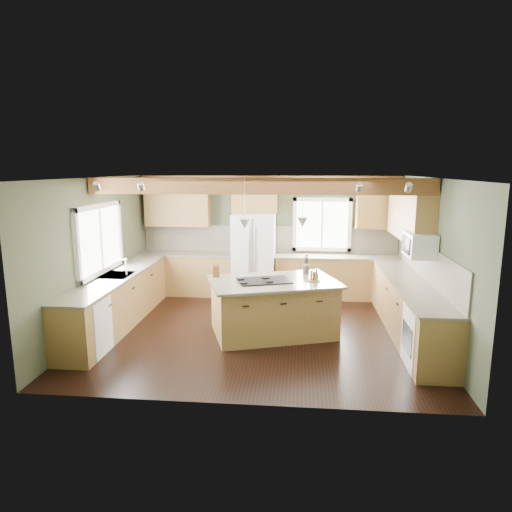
# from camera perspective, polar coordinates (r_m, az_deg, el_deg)

# --- Properties ---
(floor) EXTENTS (5.60, 5.60, 0.00)m
(floor) POSITION_cam_1_polar(r_m,az_deg,el_deg) (7.96, 0.35, -9.31)
(floor) COLOR black
(floor) RESTS_ON ground
(ceiling) EXTENTS (5.60, 5.60, 0.00)m
(ceiling) POSITION_cam_1_polar(r_m,az_deg,el_deg) (7.47, 0.37, 9.76)
(ceiling) COLOR silver
(ceiling) RESTS_ON wall_back
(wall_back) EXTENTS (5.60, 0.00, 5.60)m
(wall_back) POSITION_cam_1_polar(r_m,az_deg,el_deg) (10.06, 1.64, 2.65)
(wall_back) COLOR #484F38
(wall_back) RESTS_ON ground
(wall_left) EXTENTS (0.00, 5.00, 5.00)m
(wall_left) POSITION_cam_1_polar(r_m,az_deg,el_deg) (8.33, -19.19, 0.28)
(wall_left) COLOR #484F38
(wall_left) RESTS_ON ground
(wall_right) EXTENTS (0.00, 5.00, 5.00)m
(wall_right) POSITION_cam_1_polar(r_m,az_deg,el_deg) (7.87, 21.11, -0.45)
(wall_right) COLOR #484F38
(wall_right) RESTS_ON ground
(ceiling_beam) EXTENTS (5.55, 0.26, 0.26)m
(ceiling_beam) POSITION_cam_1_polar(r_m,az_deg,el_deg) (7.37, 0.29, 8.73)
(ceiling_beam) COLOR brown
(ceiling_beam) RESTS_ON ceiling
(soffit_trim) EXTENTS (5.55, 0.20, 0.10)m
(soffit_trim) POSITION_cam_1_polar(r_m,az_deg,el_deg) (9.86, 1.64, 9.71)
(soffit_trim) COLOR brown
(soffit_trim) RESTS_ON ceiling
(backsplash_back) EXTENTS (5.58, 0.03, 0.58)m
(backsplash_back) POSITION_cam_1_polar(r_m,az_deg,el_deg) (10.06, 1.63, 2.13)
(backsplash_back) COLOR brown
(backsplash_back) RESTS_ON wall_back
(backsplash_right) EXTENTS (0.03, 3.70, 0.58)m
(backsplash_right) POSITION_cam_1_polar(r_m,az_deg,el_deg) (7.93, 20.87, -1.02)
(backsplash_right) COLOR brown
(backsplash_right) RESTS_ON wall_right
(base_cab_back_left) EXTENTS (2.02, 0.60, 0.88)m
(base_cab_back_left) POSITION_cam_1_polar(r_m,az_deg,el_deg) (10.21, -8.58, -2.27)
(base_cab_back_left) COLOR brown
(base_cab_back_left) RESTS_ON floor
(counter_back_left) EXTENTS (2.06, 0.64, 0.04)m
(counter_back_left) POSITION_cam_1_polar(r_m,az_deg,el_deg) (10.12, -8.66, 0.27)
(counter_back_left) COLOR #464133
(counter_back_left) RESTS_ON base_cab_back_left
(base_cab_back_right) EXTENTS (2.62, 0.60, 0.88)m
(base_cab_back_right) POSITION_cam_1_polar(r_m,az_deg,el_deg) (9.94, 10.10, -2.68)
(base_cab_back_right) COLOR brown
(base_cab_back_right) RESTS_ON floor
(counter_back_right) EXTENTS (2.66, 0.64, 0.04)m
(counter_back_right) POSITION_cam_1_polar(r_m,az_deg,el_deg) (9.85, 10.19, -0.07)
(counter_back_right) COLOR #464133
(counter_back_right) RESTS_ON base_cab_back_right
(base_cab_left) EXTENTS (0.60, 3.70, 0.88)m
(base_cab_left) POSITION_cam_1_polar(r_m,az_deg,el_deg) (8.45, -16.83, -5.43)
(base_cab_left) COLOR brown
(base_cab_left) RESTS_ON floor
(counter_left) EXTENTS (0.64, 3.74, 0.04)m
(counter_left) POSITION_cam_1_polar(r_m,az_deg,el_deg) (8.34, -17.00, -2.39)
(counter_left) COLOR #464133
(counter_left) RESTS_ON base_cab_left
(base_cab_right) EXTENTS (0.60, 3.70, 0.88)m
(base_cab_right) POSITION_cam_1_polar(r_m,az_deg,el_deg) (8.05, 18.52, -6.36)
(base_cab_right) COLOR brown
(base_cab_right) RESTS_ON floor
(counter_right) EXTENTS (0.64, 3.74, 0.04)m
(counter_right) POSITION_cam_1_polar(r_m,az_deg,el_deg) (7.93, 18.72, -3.18)
(counter_right) COLOR #464133
(counter_right) RESTS_ON base_cab_right
(upper_cab_back_left) EXTENTS (1.40, 0.35, 0.90)m
(upper_cab_back_left) POSITION_cam_1_polar(r_m,az_deg,el_deg) (10.15, -9.76, 6.26)
(upper_cab_back_left) COLOR brown
(upper_cab_back_left) RESTS_ON wall_back
(upper_cab_over_fridge) EXTENTS (0.96, 0.35, 0.70)m
(upper_cab_over_fridge) POSITION_cam_1_polar(r_m,az_deg,el_deg) (9.83, -0.16, 7.43)
(upper_cab_over_fridge) COLOR brown
(upper_cab_over_fridge) RESTS_ON wall_back
(upper_cab_right) EXTENTS (0.35, 2.20, 0.90)m
(upper_cab_right) POSITION_cam_1_polar(r_m,az_deg,el_deg) (8.60, 18.70, 5.00)
(upper_cab_right) COLOR brown
(upper_cab_right) RESTS_ON wall_right
(upper_cab_back_corner) EXTENTS (0.90, 0.35, 0.90)m
(upper_cab_back_corner) POSITION_cam_1_polar(r_m,az_deg,el_deg) (9.93, 15.03, 5.94)
(upper_cab_back_corner) COLOR brown
(upper_cab_back_corner) RESTS_ON wall_back
(window_left) EXTENTS (0.04, 1.60, 1.05)m
(window_left) POSITION_cam_1_polar(r_m,az_deg,el_deg) (8.33, -19.03, 2.03)
(window_left) COLOR white
(window_left) RESTS_ON wall_left
(window_back) EXTENTS (1.10, 0.04, 1.00)m
(window_back) POSITION_cam_1_polar(r_m,az_deg,el_deg) (10.00, 8.24, 3.93)
(window_back) COLOR white
(window_back) RESTS_ON wall_back
(sink) EXTENTS (0.50, 0.65, 0.03)m
(sink) POSITION_cam_1_polar(r_m,az_deg,el_deg) (8.34, -17.01, -2.36)
(sink) COLOR #262628
(sink) RESTS_ON counter_left
(faucet) EXTENTS (0.02, 0.02, 0.28)m
(faucet) POSITION_cam_1_polar(r_m,az_deg,el_deg) (8.24, -15.90, -1.42)
(faucet) COLOR #B2B2B7
(faucet) RESTS_ON sink
(dishwasher) EXTENTS (0.60, 0.60, 0.84)m
(dishwasher) POSITION_cam_1_polar(r_m,az_deg,el_deg) (7.33, -20.60, -8.29)
(dishwasher) COLOR white
(dishwasher) RESTS_ON floor
(oven) EXTENTS (0.60, 0.72, 0.84)m
(oven) POSITION_cam_1_polar(r_m,az_deg,el_deg) (6.86, 20.85, -9.64)
(oven) COLOR white
(oven) RESTS_ON floor
(microwave) EXTENTS (0.40, 0.70, 0.38)m
(microwave) POSITION_cam_1_polar(r_m,az_deg,el_deg) (7.72, 19.76, 1.32)
(microwave) COLOR white
(microwave) RESTS_ON wall_right
(pendant_left) EXTENTS (0.18, 0.18, 0.16)m
(pendant_left) POSITION_cam_1_polar(r_m,az_deg,el_deg) (7.28, -1.43, 4.04)
(pendant_left) COLOR #B2B2B7
(pendant_left) RESTS_ON ceiling
(pendant_right) EXTENTS (0.18, 0.18, 0.16)m
(pendant_right) POSITION_cam_1_polar(r_m,az_deg,el_deg) (7.53, 5.82, 4.22)
(pendant_right) COLOR #B2B2B7
(pendant_right) RESTS_ON ceiling
(refrigerator) EXTENTS (0.90, 0.74, 1.80)m
(refrigerator) POSITION_cam_1_polar(r_m,az_deg,el_deg) (9.78, -0.28, 0.03)
(refrigerator) COLOR white
(refrigerator) RESTS_ON floor
(island) EXTENTS (2.21, 1.73, 0.88)m
(island) POSITION_cam_1_polar(r_m,az_deg,el_deg) (7.70, 2.18, -6.56)
(island) COLOR olive
(island) RESTS_ON floor
(island_top) EXTENTS (2.37, 1.89, 0.04)m
(island_top) POSITION_cam_1_polar(r_m,az_deg,el_deg) (7.57, 2.20, -3.24)
(island_top) COLOR #464133
(island_top) RESTS_ON island
(cooktop) EXTENTS (0.97, 0.79, 0.02)m
(cooktop) POSITION_cam_1_polar(r_m,az_deg,el_deg) (7.53, 1.02, -3.09)
(cooktop) COLOR black
(cooktop) RESTS_ON island_top
(knife_block) EXTENTS (0.12, 0.10, 0.18)m
(knife_block) POSITION_cam_1_polar(r_m,az_deg,el_deg) (7.83, -4.99, -1.96)
(knife_block) COLOR brown
(knife_block) RESTS_ON island_top
(utensil_crock) EXTENTS (0.14, 0.14, 0.16)m
(utensil_crock) POSITION_cam_1_polar(r_m,az_deg,el_deg) (8.09, 6.27, -1.66)
(utensil_crock) COLOR #39332E
(utensil_crock) RESTS_ON island_top
(bottle_tray) EXTENTS (0.30, 0.30, 0.20)m
(bottle_tray) POSITION_cam_1_polar(r_m,az_deg,el_deg) (7.55, 7.27, -2.41)
(bottle_tray) COLOR brown
(bottle_tray) RESTS_ON island_top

